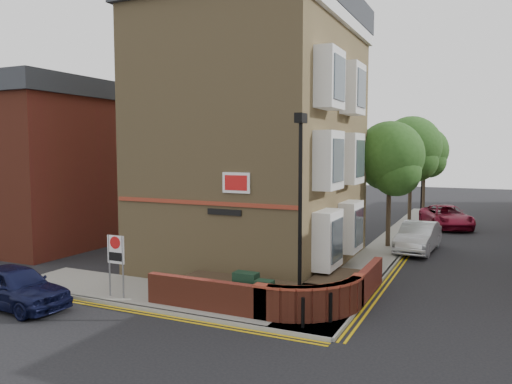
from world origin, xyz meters
The scene contains 23 objects.
ground centered at (0.00, 0.00, 0.00)m, with size 120.00×120.00×0.00m, color black.
pavement_corner centered at (-3.50, 1.50, 0.06)m, with size 13.00×3.00×0.12m, color gray.
pavement_main centered at (2.00, 16.00, 0.06)m, with size 2.00×32.00×0.12m, color gray.
kerb_side centered at (-3.50, 0.00, 0.06)m, with size 13.00×0.15×0.12m, color gray.
kerb_main_near centered at (3.00, 16.00, 0.06)m, with size 0.15×32.00×0.12m, color gray.
yellow_lines_side centered at (-3.50, -0.25, 0.01)m, with size 13.00×0.28×0.01m, color gold.
yellow_lines_main centered at (3.25, 16.00, 0.01)m, with size 0.28×32.00×0.01m, color gold.
corner_building centered at (-2.84, 8.00, 6.23)m, with size 8.95×10.40×13.60m.
garden_wall centered at (0.00, 2.50, 0.00)m, with size 6.80×6.00×1.20m, color maroon, non-canonical shape.
lamppost centered at (1.60, 1.20, 3.34)m, with size 0.25×0.50×6.30m.
utility_cabinet_large centered at (-0.30, 1.30, 0.72)m, with size 0.80×0.45×1.20m, color #153120.
utility_cabinet_small centered at (0.50, 1.00, 0.67)m, with size 0.55×0.40×1.10m, color #153120.
bollard_near centered at (2.00, 0.40, 0.57)m, with size 0.11×0.11×0.90m, color black.
bollard_far centered at (2.60, 1.20, 0.57)m, with size 0.11×0.11×0.90m, color black.
zone_sign centered at (-5.00, 0.50, 1.64)m, with size 0.72×0.07×2.20m.
side_building centered at (-15.00, 8.00, 4.55)m, with size 6.40×10.40×9.00m.
tree_near centered at (2.00, 14.05, 4.70)m, with size 3.64×3.65×6.70m.
tree_mid centered at (2.00, 22.05, 5.20)m, with size 4.03×4.03×7.42m.
tree_far centered at (2.00, 30.05, 4.91)m, with size 3.81×3.81×7.00m.
traffic_light_assembly centered at (2.40, 25.00, 2.78)m, with size 0.20×0.16×4.20m.
navy_hatchback centered at (-7.56, -1.59, 0.72)m, with size 1.71×4.25×1.45m, color black.
silver_car_near centered at (3.60, 13.69, 0.77)m, with size 1.63×4.67×1.54m, color silver.
red_car_main centered at (4.32, 22.74, 0.75)m, with size 2.50×5.43×1.51m, color maroon.
Camera 1 is at (6.75, -13.07, 5.36)m, focal length 35.00 mm.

